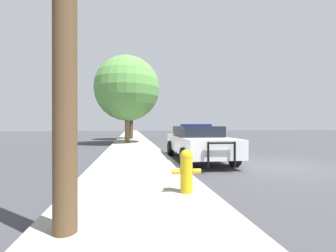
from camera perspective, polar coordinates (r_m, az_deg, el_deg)
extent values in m
plane|color=#3D3D42|center=(9.21, 25.92, -9.11)|extent=(110.00, 110.00, 0.00)
cube|color=#99968C|center=(7.54, -8.19, -10.66)|extent=(3.00, 110.00, 0.13)
cube|color=white|center=(9.67, 7.56, -4.57)|extent=(2.02, 5.21, 0.66)
cube|color=black|center=(9.89, 7.16, -1.30)|extent=(1.69, 2.73, 0.43)
cylinder|color=black|center=(8.52, 16.56, -7.43)|extent=(0.26, 0.72, 0.71)
cylinder|color=black|center=(7.94, 4.20, -7.99)|extent=(0.26, 0.72, 0.71)
cylinder|color=black|center=(11.49, 9.87, -5.46)|extent=(0.26, 0.72, 0.71)
cylinder|color=black|center=(11.07, 0.67, -5.67)|extent=(0.26, 0.72, 0.71)
cylinder|color=black|center=(7.29, 16.58, -6.89)|extent=(0.07, 0.07, 0.78)
cylinder|color=black|center=(6.98, 10.18, -7.19)|extent=(0.07, 0.07, 0.78)
cylinder|color=black|center=(7.09, 13.45, -4.18)|extent=(0.90, 0.09, 0.07)
cube|color=navy|center=(9.89, 7.16, 0.21)|extent=(1.36, 0.23, 0.09)
cube|color=navy|center=(9.96, 12.85, -4.24)|extent=(0.10, 3.72, 0.18)
cylinder|color=gold|center=(4.65, 4.70, -12.26)|extent=(0.25, 0.25, 0.70)
sphere|color=gold|center=(4.58, 4.71, -7.56)|extent=(0.26, 0.26, 0.26)
cylinder|color=gold|center=(4.59, 2.11, -11.53)|extent=(0.17, 0.10, 0.10)
cylinder|color=gold|center=(4.69, 7.24, -11.27)|extent=(0.17, 0.10, 0.10)
cylinder|color=#424247|center=(31.88, -10.05, 2.76)|extent=(0.16, 0.16, 5.58)
cylinder|color=#424247|center=(32.12, -7.43, 7.47)|extent=(2.92, 0.11, 0.11)
cube|color=black|center=(32.15, -4.81, 6.66)|extent=(0.30, 0.24, 0.90)
sphere|color=red|center=(32.06, -4.79, 7.22)|extent=(0.20, 0.20, 0.20)
sphere|color=orange|center=(32.03, -4.79, 6.69)|extent=(0.20, 0.20, 0.20)
sphere|color=green|center=(31.99, -4.79, 6.15)|extent=(0.20, 0.20, 0.20)
cube|color=maroon|center=(31.41, 4.32, -1.38)|extent=(2.07, 4.45, 0.56)
cube|color=black|center=(31.62, 4.25, -0.40)|extent=(1.68, 2.35, 0.51)
cylinder|color=black|center=(30.27, 6.40, -1.97)|extent=(0.28, 0.72, 0.70)
cylinder|color=black|center=(29.95, 3.11, -1.99)|extent=(0.28, 0.72, 0.70)
cylinder|color=black|center=(32.91, 5.41, -1.80)|extent=(0.28, 0.72, 0.70)
cylinder|color=black|center=(32.61, 2.38, -1.81)|extent=(0.28, 0.72, 0.70)
cylinder|color=brown|center=(17.86, -10.33, 0.41)|extent=(0.36, 0.36, 2.85)
sphere|color=#5B9947|center=(18.10, -10.33, 9.37)|extent=(5.06, 5.06, 5.06)
cylinder|color=#4C3823|center=(22.93, -9.31, 1.85)|extent=(0.36, 0.36, 4.04)
sphere|color=#387A33|center=(23.22, -9.31, 9.45)|extent=(3.82, 3.82, 3.82)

